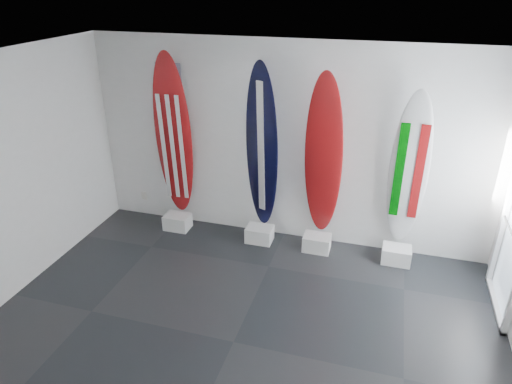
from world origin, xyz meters
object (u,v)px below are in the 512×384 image
(surfboard_navy, at_px, (262,148))
(surfboard_swiss, at_px, (323,157))
(surfboard_italy, at_px, (409,172))
(surfboard_usa, at_px, (174,137))

(surfboard_navy, relative_size, surfboard_swiss, 1.03)
(surfboard_navy, xyz_separation_m, surfboard_swiss, (0.89, 0.00, -0.04))
(surfboard_swiss, bearing_deg, surfboard_italy, 8.43)
(surfboard_usa, distance_m, surfboard_italy, 3.43)
(surfboard_swiss, xyz_separation_m, surfboard_italy, (1.15, 0.00, -0.08))
(surfboard_navy, xyz_separation_m, surfboard_italy, (2.04, 0.00, -0.12))
(surfboard_navy, height_order, surfboard_italy, surfboard_navy)
(surfboard_swiss, bearing_deg, surfboard_usa, -171.57)
(surfboard_usa, height_order, surfboard_swiss, surfboard_usa)
(surfboard_usa, bearing_deg, surfboard_navy, -2.61)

